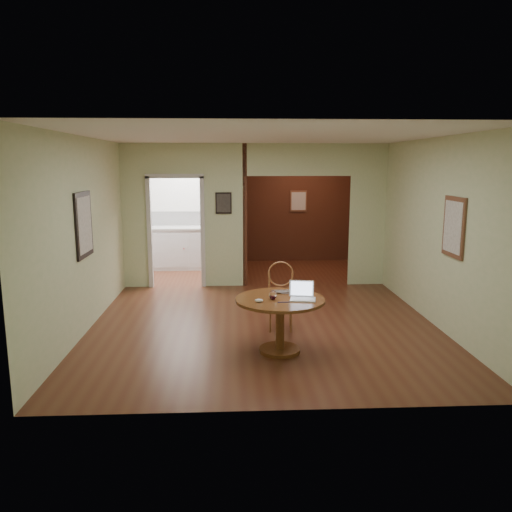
{
  "coord_description": "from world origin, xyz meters",
  "views": [
    {
      "loc": [
        -0.46,
        -6.9,
        2.32
      ],
      "look_at": [
        -0.12,
        -0.2,
        1.08
      ],
      "focal_mm": 35.0,
      "sensor_mm": 36.0,
      "label": 1
    }
  ],
  "objects_px": {
    "open_laptop": "(302,294)",
    "chair": "(281,292)",
    "closed_laptop": "(284,293)",
    "dining_table": "(280,312)"
  },
  "relations": [
    {
      "from": "chair",
      "to": "closed_laptop",
      "type": "xyz_separation_m",
      "value": [
        -0.03,
        -0.7,
        0.17
      ]
    },
    {
      "from": "open_laptop",
      "to": "closed_laptop",
      "type": "height_order",
      "value": "open_laptop"
    },
    {
      "from": "chair",
      "to": "open_laptop",
      "type": "xyz_separation_m",
      "value": [
        0.17,
        -0.96,
        0.22
      ]
    },
    {
      "from": "closed_laptop",
      "to": "dining_table",
      "type": "bearing_deg",
      "value": -109.71
    },
    {
      "from": "open_laptop",
      "to": "chair",
      "type": "bearing_deg",
      "value": 110.28
    },
    {
      "from": "dining_table",
      "to": "chair",
      "type": "distance_m",
      "value": 0.93
    },
    {
      "from": "dining_table",
      "to": "chair",
      "type": "relative_size",
      "value": 1.16
    },
    {
      "from": "open_laptop",
      "to": "closed_laptop",
      "type": "bearing_deg",
      "value": 137.35
    },
    {
      "from": "closed_laptop",
      "to": "chair",
      "type": "bearing_deg",
      "value": 86.14
    },
    {
      "from": "dining_table",
      "to": "chair",
      "type": "height_order",
      "value": "chair"
    }
  ]
}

